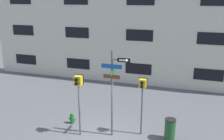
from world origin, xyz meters
The scene contains 5 objects.
street_sign_pole centered at (0.37, 0.64, 2.42)m, with size 1.27×0.81×4.05m.
pedestrian_signal_left centered at (-1.13, 0.23, 2.31)m, with size 0.39×0.40×2.93m.
pedestrian_signal_right centered at (1.58, 1.14, 2.15)m, with size 0.36×0.40×2.76m.
fire_hydrant centered at (-1.99, 1.12, 0.28)m, with size 0.38×0.22×0.58m.
trash_bin centered at (2.91, 1.07, 0.51)m, with size 0.50×0.50×1.02m.
Camera 1 is at (3.46, -9.26, 6.22)m, focal length 40.00 mm.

